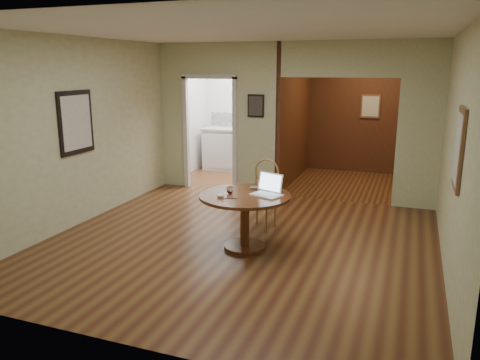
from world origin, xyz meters
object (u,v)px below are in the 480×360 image
(open_laptop, at_px, (268,189))
(closed_laptop, at_px, (261,189))
(chair, at_px, (264,190))
(dining_table, at_px, (245,209))

(open_laptop, height_order, closed_laptop, open_laptop)
(chair, bearing_deg, open_laptop, -60.37)
(chair, xyz_separation_m, closed_laptop, (0.15, -0.58, 0.18))
(chair, xyz_separation_m, open_laptop, (0.30, -0.78, 0.23))
(open_laptop, bearing_deg, dining_table, -137.97)
(dining_table, relative_size, closed_laptop, 3.83)
(dining_table, height_order, closed_laptop, closed_laptop)
(dining_table, bearing_deg, open_laptop, 21.47)
(closed_laptop, bearing_deg, open_laptop, -62.48)
(chair, relative_size, closed_laptop, 3.31)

